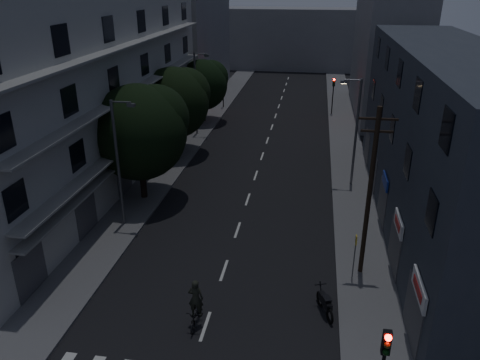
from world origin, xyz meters
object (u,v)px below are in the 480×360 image
(bus_stop_sign, at_px, (355,250))
(cyclist, at_px, (196,310))
(traffic_signal_near, at_px, (384,360))
(utility_pole, at_px, (370,191))
(motorcycle, at_px, (325,304))

(bus_stop_sign, distance_m, cyclist, 8.59)
(traffic_signal_near, distance_m, bus_stop_sign, 8.88)
(bus_stop_sign, bearing_deg, traffic_signal_near, -88.42)
(utility_pole, xyz_separation_m, bus_stop_sign, (-0.48, -0.76, -2.98))
(traffic_signal_near, relative_size, bus_stop_sign, 1.62)
(utility_pole, bearing_deg, traffic_signal_near, -91.39)
(motorcycle, bearing_deg, utility_pole, 41.41)
(traffic_signal_near, height_order, motorcycle, traffic_signal_near)
(traffic_signal_near, height_order, cyclist, traffic_signal_near)
(utility_pole, bearing_deg, cyclist, -145.34)
(utility_pole, relative_size, motorcycle, 4.59)
(traffic_signal_near, relative_size, cyclist, 1.71)
(bus_stop_sign, height_order, cyclist, bus_stop_sign)
(motorcycle, bearing_deg, bus_stop_sign, 42.56)
(traffic_signal_near, height_order, utility_pole, utility_pole)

